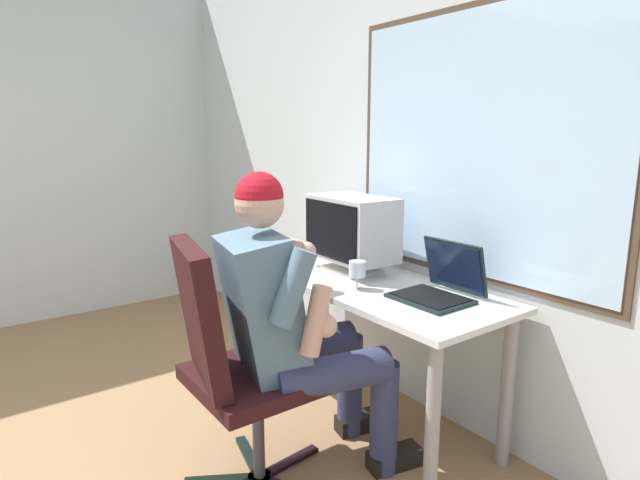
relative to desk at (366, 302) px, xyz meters
name	(u,v)px	position (x,y,z in m)	size (l,w,h in m)	color
wall_rear	(429,150)	(0.04, 0.36, 0.74)	(5.28, 0.08, 2.71)	silver
desk	(366,302)	(0.00, 0.00, 0.00)	(1.45, 0.61, 0.73)	gray
office_chair	(229,353)	(0.10, -0.79, -0.03)	(0.61, 0.64, 1.04)	black
person_seated	(295,321)	(0.15, -0.52, 0.06)	(0.62, 0.88, 1.30)	navy
crt_monitor	(352,229)	(-0.18, 0.05, 0.33)	(0.48, 0.30, 0.39)	beige
laptop	(441,283)	(0.40, 0.09, 0.17)	(0.32, 0.32, 0.25)	black
wine_glass	(357,271)	(0.09, -0.13, 0.20)	(0.08, 0.08, 0.13)	silver
coffee_mug	(288,253)	(-0.54, -0.11, 0.16)	(0.09, 0.09, 0.10)	#2E4588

